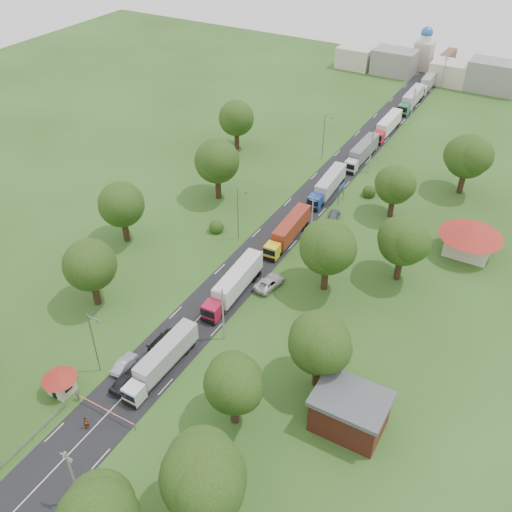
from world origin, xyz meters
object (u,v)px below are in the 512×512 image
Objects in this scene: car_lane_front at (125,381)px; guard_booth at (60,380)px; pedestrian_near at (86,423)px; car_lane_mid at (124,364)px; boom_barrier at (97,405)px; truck_0 at (162,360)px; info_sign at (342,189)px.

guard_booth is at bearing 36.76° from car_lane_front.
pedestrian_near is at bearing 92.52° from car_lane_front.
guard_booth reaches higher than car_lane_mid.
truck_0 is at bearing 71.54° from boom_barrier.
boom_barrier is at bearing 85.09° from car_lane_front.
car_lane_front is at bearing -121.32° from truck_0.
guard_booth reaches higher than boom_barrier.
car_lane_front is 1.09× the size of car_lane_mid.
boom_barrier is 9.74m from truck_0.
car_lane_mid is at bearing 59.82° from pedestrian_near.
car_lane_front reaches higher than car_lane_mid.
info_sign is 55.66m from car_lane_front.
pedestrian_near is at bearing -95.29° from info_sign.
boom_barrier is at bearing 97.29° from car_lane_mid.
guard_booth is 0.93× the size of car_lane_front.
car_lane_mid is at bearing -49.21° from car_lane_front.
car_lane_front is at bearing 85.68° from boom_barrier.
car_lane_mid is (4.20, 7.00, -1.45)m from guard_booth.
truck_0 is (-3.49, -50.82, -1.02)m from info_sign.
truck_0 reaches higher than car_lane_mid.
boom_barrier is 2.13× the size of car_lane_mid.
car_lane_mid is at bearing -155.18° from truck_0.
pedestrian_near is (0.40, -7.35, 0.11)m from car_lane_front.
guard_booth reaches higher than car_lane_front.
guard_booth is at bearing 53.13° from car_lane_mid.
pedestrian_near is (6.60, -2.62, -1.25)m from guard_booth.
info_sign is 0.30× the size of truck_0.
pedestrian_near is (2.40, -9.62, 0.20)m from car_lane_mid.
boom_barrier is 5.98m from guard_booth.
pedestrian_near is at bearing 98.08° from car_lane_mid.
truck_0 is (8.91, 9.18, -0.18)m from guard_booth.
pedestrian_near is at bearing -21.69° from guard_booth.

